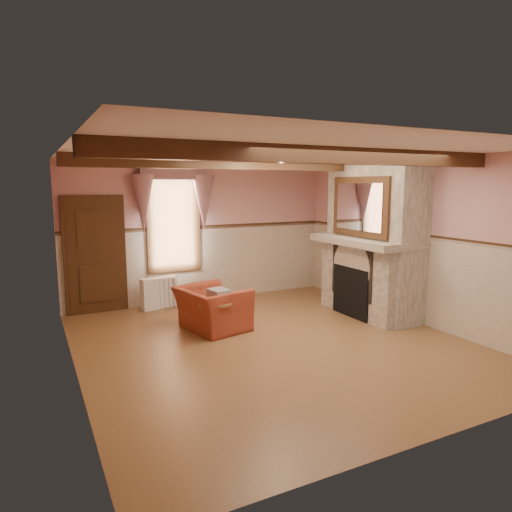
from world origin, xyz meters
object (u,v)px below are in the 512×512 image
mantel_clock (348,229)px  oil_lamp (358,228)px  radiator (159,293)px  armchair (212,309)px  side_table (216,318)px  bowl (367,235)px

mantel_clock → oil_lamp: size_ratio=0.86×
mantel_clock → radiator: bearing=154.2°
armchair → side_table: armchair is taller
bowl → oil_lamp: 0.27m
radiator → oil_lamp: 3.94m
armchair → side_table: (-0.06, -0.30, -0.08)m
radiator → oil_lamp: oil_lamp is taller
bowl → mantel_clock: mantel_clock is taller
armchair → mantel_clock: (2.81, 0.12, 1.17)m
armchair → side_table: 0.32m
bowl → side_table: bearing=177.6°
side_table → armchair: bearing=79.1°
radiator → oil_lamp: (3.25, -1.85, 1.26)m
armchair → bowl: bowl is taller
armchair → radiator: size_ratio=1.54×
armchair → bowl: size_ratio=3.04×
armchair → mantel_clock: mantel_clock is taller
mantel_clock → oil_lamp: oil_lamp is taller
armchair → oil_lamp: (2.81, -0.17, 1.21)m
armchair → bowl: bearing=-111.1°
oil_lamp → bowl: bearing=-90.0°
radiator → oil_lamp: size_ratio=2.50×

